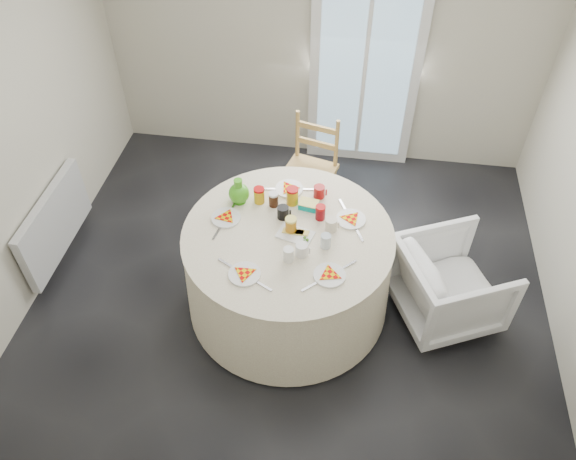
# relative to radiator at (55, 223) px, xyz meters

# --- Properties ---
(floor) EXTENTS (4.00, 4.00, 0.00)m
(floor) POSITION_rel_radiator_xyz_m (1.94, -0.20, -0.38)
(floor) COLOR black
(floor) RESTS_ON ground
(wall_back) EXTENTS (4.00, 0.02, 2.60)m
(wall_back) POSITION_rel_radiator_xyz_m (1.94, 1.80, 0.92)
(wall_back) COLOR #BCB5A3
(wall_back) RESTS_ON floor
(glass_door) EXTENTS (1.00, 0.08, 2.10)m
(glass_door) POSITION_rel_radiator_xyz_m (2.34, 1.75, 0.67)
(glass_door) COLOR silver
(glass_door) RESTS_ON floor
(radiator) EXTENTS (0.07, 1.00, 0.55)m
(radiator) POSITION_rel_radiator_xyz_m (0.00, 0.00, 0.00)
(radiator) COLOR silver
(radiator) RESTS_ON floor
(table) EXTENTS (1.53, 1.53, 0.78)m
(table) POSITION_rel_radiator_xyz_m (1.93, -0.21, -0.01)
(table) COLOR #F7F3CD
(table) RESTS_ON floor
(wooden_chair) EXTENTS (0.51, 0.49, 0.94)m
(wooden_chair) POSITION_rel_radiator_xyz_m (1.95, 0.86, 0.09)
(wooden_chair) COLOR tan
(wooden_chair) RESTS_ON floor
(armchair) EXTENTS (0.89, 0.91, 0.72)m
(armchair) POSITION_rel_radiator_xyz_m (3.13, -0.12, 0.01)
(armchair) COLOR white
(armchair) RESTS_ON floor
(place_settings) EXTENTS (1.23, 1.23, 0.02)m
(place_settings) POSITION_rel_radiator_xyz_m (1.93, -0.21, 0.39)
(place_settings) COLOR white
(place_settings) RESTS_ON table
(jar_cluster) EXTENTS (0.59, 0.43, 0.15)m
(jar_cluster) POSITION_rel_radiator_xyz_m (1.89, 0.04, 0.44)
(jar_cluster) COLOR #8D6518
(jar_cluster) RESTS_ON table
(butter_tub) EXTENTS (0.15, 0.12, 0.05)m
(butter_tub) POSITION_rel_radiator_xyz_m (2.04, 0.08, 0.41)
(butter_tub) COLOR #01A2A0
(butter_tub) RESTS_ON table
(green_pitcher) EXTENTS (0.16, 0.16, 0.20)m
(green_pitcher) POSITION_rel_radiator_xyz_m (1.53, 0.07, 0.49)
(green_pitcher) COLOR green
(green_pitcher) RESTS_ON table
(cheese_platter) EXTENTS (0.28, 0.22, 0.03)m
(cheese_platter) POSITION_rel_radiator_xyz_m (1.98, -0.21, 0.39)
(cheese_platter) COLOR white
(cheese_platter) RESTS_ON table
(mugs_glasses) EXTENTS (0.68, 0.68, 0.11)m
(mugs_glasses) POSITION_rel_radiator_xyz_m (2.05, -0.17, 0.43)
(mugs_glasses) COLOR gray
(mugs_glasses) RESTS_ON table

